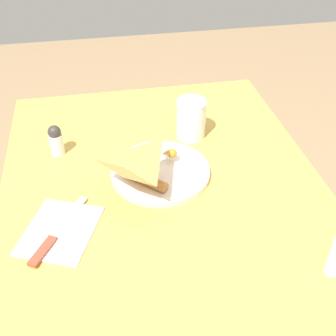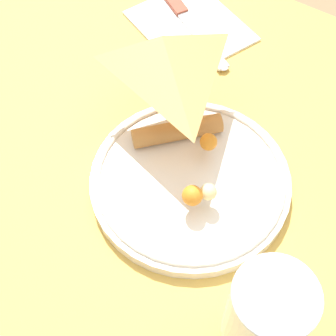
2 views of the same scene
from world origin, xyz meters
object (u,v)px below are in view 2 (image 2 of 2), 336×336
Objects in this scene: dining_table at (160,217)px; butter_knife at (187,19)px; milk_glass at (267,315)px; napkin_folded at (190,26)px; plate_pizza at (189,180)px.

butter_knife reaches higher than dining_table.
milk_glass reaches higher than napkin_folded.
dining_table is 0.15m from plate_pizza.
napkin_folded is 0.01m from butter_knife.
plate_pizza is 1.27× the size of butter_knife.
plate_pizza is at bearing -2.43° from dining_table.
plate_pizza is (0.05, -0.00, 0.14)m from dining_table.
dining_table is 5.19× the size of butter_knife.
milk_glass is (0.15, -0.11, 0.04)m from plate_pizza.
dining_table is 0.29m from milk_glass.
butter_knife is (-0.31, 0.35, -0.04)m from milk_glass.
dining_table is 9.11× the size of milk_glass.
milk_glass reaches higher than butter_knife.
dining_table is at bearing 150.92° from milk_glass.
plate_pizza is 1.16× the size of napkin_folded.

